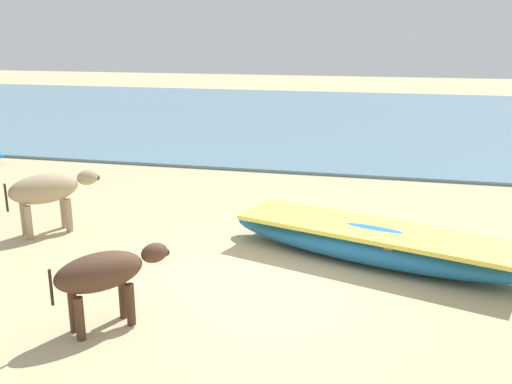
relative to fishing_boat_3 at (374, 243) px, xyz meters
name	(u,v)px	position (x,y,z in m)	size (l,w,h in m)	color
ground	(258,284)	(-1.52, -1.26, -0.29)	(80.00, 80.00, 0.00)	tan
sea_water	(351,117)	(-1.52, 15.24, -0.25)	(60.00, 20.00, 0.08)	slate
fishing_boat_3	(374,243)	(0.00, 0.00, 0.00)	(4.99, 2.51, 0.74)	#1E669E
cow_adult_dark	(104,274)	(-3.01, -2.84, 0.40)	(1.17, 1.26, 0.96)	#4C3323
cow_second_adult_dun	(48,191)	(-5.59, -0.01, 0.48)	(1.28, 1.43, 1.07)	tan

